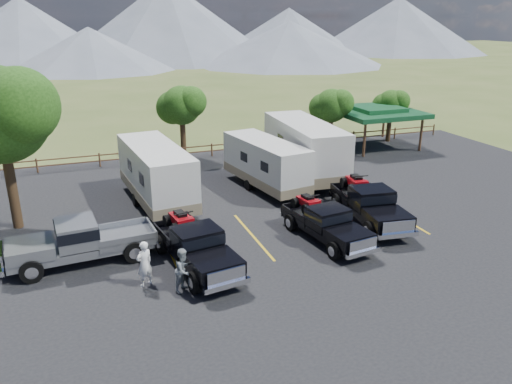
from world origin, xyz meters
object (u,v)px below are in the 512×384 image
object	(u,v)px
rig_right	(369,203)
trailer_right	(304,149)
trailer_left	(156,175)
trailer_center	(266,164)
rig_left	(195,245)
rig_center	(325,222)
person_a	(144,264)
pickup_silver	(82,241)
person_b	(184,270)
pavilion	(376,112)

from	to	relation	value
rig_right	trailer_right	xyz separation A→B (m)	(0.05, 7.70, 0.89)
trailer_left	trailer_center	world-z (taller)	trailer_left
rig_left	trailer_center	world-z (taller)	trailer_center
rig_left	rig_center	xyz separation A→B (m)	(6.22, 0.45, -0.07)
trailer_right	person_a	world-z (taller)	trailer_right
pickup_silver	person_b	size ratio (longest dim) A/B	3.70
rig_left	trailer_center	xyz separation A→B (m)	(6.27, 8.14, 0.60)
trailer_center	rig_right	bearing A→B (deg)	-74.25
rig_left	trailer_right	size ratio (longest dim) A/B	0.59
rig_right	trailer_left	size ratio (longest dim) A/B	0.66
rig_right	person_b	world-z (taller)	rig_right
trailer_center	person_a	distance (m)	12.44
pavilion	rig_left	xyz separation A→B (m)	(-18.22, -14.94, -1.80)
pavilion	person_a	bearing A→B (deg)	-142.14
rig_center	trailer_left	bearing A→B (deg)	123.89
trailer_left	trailer_center	distance (m)	6.56
trailer_center	person_b	bearing A→B (deg)	-135.28
trailer_right	trailer_center	bearing A→B (deg)	-155.31
pickup_silver	person_b	bearing A→B (deg)	38.19
pavilion	trailer_center	size ratio (longest dim) A/B	0.73
pavilion	pickup_silver	size ratio (longest dim) A/B	0.97
pavilion	trailer_right	world-z (taller)	trailer_right
rig_right	person_b	xyz separation A→B (m)	(-10.21, -3.47, -0.12)
rig_center	trailer_right	xyz separation A→B (m)	(3.15, 8.91, 1.00)
trailer_left	rig_right	bearing A→B (deg)	-37.87
trailer_center	person_a	xyz separation A→B (m)	(-8.48, -9.08, -0.62)
trailer_center	pickup_silver	world-z (taller)	trailer_center
rig_left	person_a	world-z (taller)	rig_left
pickup_silver	rig_left	bearing A→B (deg)	61.17
pavilion	rig_right	size ratio (longest dim) A/B	0.99
rig_right	trailer_center	distance (m)	7.18
trailer_center	pickup_silver	xyz separation A→B (m)	(-10.65, -6.18, -0.57)
rig_center	trailer_left	distance (m)	9.78
rig_left	rig_center	distance (m)	6.24
trailer_center	pickup_silver	distance (m)	12.33
rig_center	trailer_left	world-z (taller)	trailer_left
pavilion	trailer_left	size ratio (longest dim) A/B	0.65
pickup_silver	person_a	size ratio (longest dim) A/B	3.45
rig_right	trailer_left	xyz separation A→B (m)	(-9.60, 6.05, 0.74)
pavilion	trailer_center	world-z (taller)	pavilion
pickup_silver	trailer_left	bearing A→B (deg)	139.67
trailer_left	trailer_right	bearing A→B (deg)	4.04
pickup_silver	rig_right	bearing A→B (deg)	84.00
pavilion	rig_center	size ratio (longest dim) A/B	1.10
rig_left	pavilion	bearing A→B (deg)	30.32
rig_left	person_a	size ratio (longest dim) A/B	3.31
pavilion	rig_right	world-z (taller)	pavilion
trailer_center	trailer_right	size ratio (longest dim) A/B	0.83
pavilion	rig_right	xyz separation A→B (m)	(-8.89, -13.28, -1.77)
pickup_silver	person_b	distance (m)	5.14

